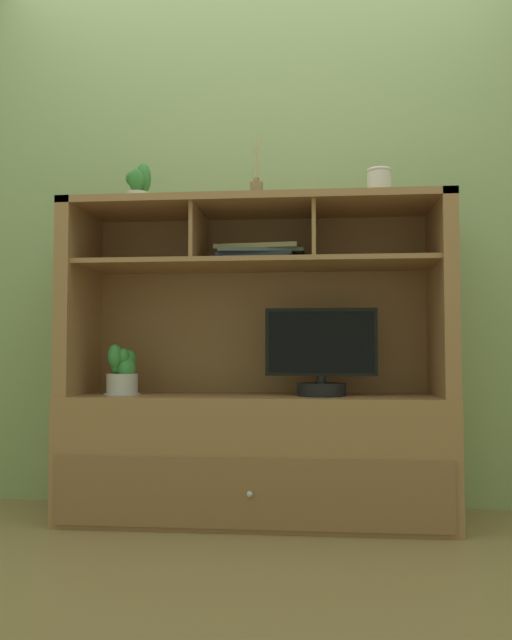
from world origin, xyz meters
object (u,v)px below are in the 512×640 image
(diffuser_bottle, at_px, (256,192))
(potted_orchid, at_px, (122,372))
(tv_monitor, at_px, (321,358))
(media_console, at_px, (256,419))
(potted_succulent, at_px, (139,187))
(magazine_stack_left, at_px, (260,255))
(ceramic_vase, at_px, (379,184))

(diffuser_bottle, bearing_deg, potted_orchid, -173.71)
(tv_monitor, distance_m, diffuser_bottle, 0.76)
(media_console, relative_size, potted_succulent, 8.41)
(potted_orchid, relative_size, diffuser_bottle, 0.70)
(tv_monitor, height_order, potted_orchid, tv_monitor)
(media_console, xyz_separation_m, magazine_stack_left, (0.01, 0.04, 0.70))
(media_console, relative_size, tv_monitor, 3.48)
(tv_monitor, bearing_deg, ceramic_vase, 8.80)
(potted_orchid, xyz_separation_m, magazine_stack_left, (0.58, 0.09, 0.50))
(magazine_stack_left, xyz_separation_m, potted_succulent, (-0.53, -0.03, 0.30))
(diffuser_bottle, height_order, potted_succulent, diffuser_bottle)
(diffuser_bottle, bearing_deg, ceramic_vase, -2.12)
(magazine_stack_left, relative_size, ceramic_vase, 2.92)
(potted_orchid, relative_size, ceramic_vase, 1.60)
(diffuser_bottle, bearing_deg, potted_succulent, -179.31)
(media_console, distance_m, magazine_stack_left, 0.70)
(media_console, height_order, ceramic_vase, ceramic_vase)
(potted_orchid, bearing_deg, magazine_stack_left, 8.59)
(tv_monitor, distance_m, potted_orchid, 0.84)
(media_console, distance_m, diffuser_bottle, 0.97)
(tv_monitor, bearing_deg, diffuser_bottle, 168.16)
(tv_monitor, distance_m, magazine_stack_left, 0.52)
(tv_monitor, distance_m, potted_succulent, 1.09)
(potted_orchid, bearing_deg, tv_monitor, 0.34)
(tv_monitor, relative_size, potted_succulent, 2.42)
(media_console, height_order, diffuser_bottle, diffuser_bottle)
(tv_monitor, bearing_deg, potted_orchid, -179.66)
(diffuser_bottle, height_order, ceramic_vase, diffuser_bottle)
(magazine_stack_left, distance_m, diffuser_bottle, 0.27)
(media_console, relative_size, diffuser_bottle, 5.28)
(diffuser_bottle, xyz_separation_m, ceramic_vase, (0.52, -0.02, 0.01))
(magazine_stack_left, xyz_separation_m, diffuser_bottle, (-0.01, -0.03, 0.27))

